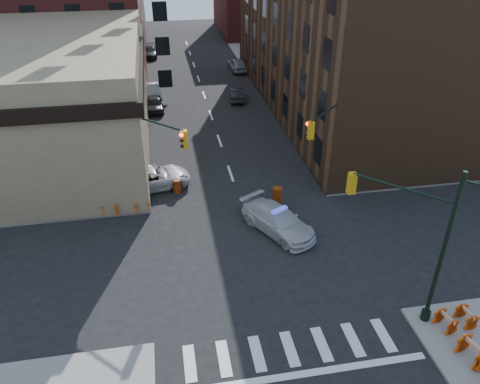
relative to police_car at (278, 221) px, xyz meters
name	(u,v)px	position (x,y,z in m)	size (l,w,h in m)	color
ground	(258,255)	(-1.68, -2.14, -0.77)	(140.00, 140.00, 0.00)	black
sidewalk_ne	(384,71)	(21.32, 30.61, -0.69)	(34.00, 54.50, 0.15)	gray
commercial_row_ne	(344,35)	(11.32, 20.36, 6.23)	(14.00, 34.00, 14.00)	#4A311D
signal_pole_se	(420,235)	(4.36, -7.67, 3.85)	(5.40, 5.27, 8.00)	black
signal_pole_nw	(146,155)	(-7.53, 3.19, 3.57)	(3.58, 3.67, 8.00)	black
signal_pole_ne	(331,140)	(4.16, 3.21, 3.57)	(3.67, 3.58, 8.00)	black
tree_ne_near	(277,64)	(5.82, 23.86, 2.72)	(3.00, 3.00, 4.85)	black
tree_ne_far	(261,46)	(5.82, 31.86, 2.72)	(3.00, 3.00, 4.85)	black
police_car	(278,221)	(0.00, 0.00, 0.00)	(2.15, 5.30, 1.54)	#BABABE
pickup	(152,178)	(-7.48, 6.78, -0.01)	(2.52, 5.47, 1.52)	#B8B8BC
parked_car_wnear	(155,104)	(-6.96, 22.20, -0.08)	(1.62, 4.03, 1.37)	black
parked_car_wfar	(152,92)	(-7.18, 25.59, -0.01)	(1.60, 4.60, 1.51)	gray
parked_car_wdeep	(150,52)	(-7.18, 42.74, -0.06)	(1.97, 4.85, 1.41)	black
parked_car_enear	(237,94)	(1.54, 23.70, -0.13)	(1.36, 3.89, 1.28)	black
parked_car_efar	(237,64)	(3.40, 34.21, 0.00)	(1.83, 4.54, 1.55)	gray
pedestrian_a	(139,197)	(-8.34, 3.94, 0.24)	(0.63, 0.41, 1.72)	black
pedestrian_b	(102,187)	(-10.76, 5.58, 0.29)	(0.88, 0.69, 1.82)	black
pedestrian_c	(79,203)	(-12.12, 3.86, 0.25)	(1.02, 0.42, 1.74)	#1C232B
barrel_road	(277,195)	(0.76, 3.26, -0.21)	(0.62, 0.62, 1.11)	#DA510A
barrel_bank	(177,186)	(-5.77, 5.77, -0.27)	(0.56, 0.56, 1.00)	red
barricade_se_a	(466,317)	(6.82, -9.04, -0.22)	(1.07, 0.53, 0.80)	#C76009
barricade_se_b	(446,322)	(5.71, -9.14, -0.22)	(1.06, 0.53, 0.80)	#E4480A
barricade_se_c	(472,351)	(5.83, -10.98, -0.14)	(1.28, 0.64, 0.96)	#E55E0A
barricade_nw_a	(142,205)	(-8.18, 3.56, -0.20)	(1.11, 0.55, 0.83)	#E5510A
barricade_nw_b	(110,208)	(-10.18, 3.56, -0.18)	(1.17, 0.58, 0.88)	#C86109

